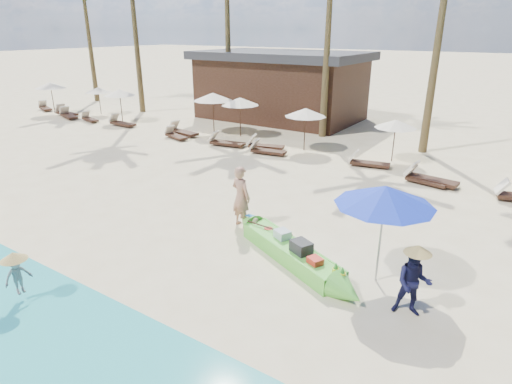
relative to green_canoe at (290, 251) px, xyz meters
The scene contains 28 objects.
ground 2.24m from the green_canoe, 146.58° to the right, with size 240.00×240.00×0.00m, color beige.
wet_sand_strip 6.50m from the green_canoe, 106.60° to the right, with size 240.00×4.50×0.01m, color tan.
green_canoe is the anchor object (origin of this frame).
tourist 2.58m from the green_canoe, 156.15° to the left, with size 0.69×0.45×1.89m, color #B1785F.
vendor_green 3.30m from the green_canoe, 10.53° to the right, with size 0.73×0.57×1.50m, color #121334.
vendor_yellow 6.34m from the green_canoe, 130.24° to the right, with size 0.58×0.33×0.90m, color gray.
blue_umbrella 2.94m from the green_canoe, ahead, with size 2.24×2.24×2.41m.
resort_parasol_0 25.76m from the green_canoe, 159.81° to the left, with size 2.13×2.13×2.19m.
lounger_0_left 27.50m from the green_canoe, 160.37° to the left, with size 1.87×1.10×0.61m.
lounger_0_right 24.34m from the green_canoe, 158.83° to the left, with size 2.01×0.73×0.67m.
resort_parasol_1 23.60m from the green_canoe, 153.58° to the left, with size 1.82×1.82×1.87m.
lounger_1_left 23.29m from the green_canoe, 159.02° to the left, with size 2.02×1.12×0.66m.
lounger_1_right 21.40m from the green_canoe, 156.71° to the left, with size 1.69×0.86×0.55m.
resort_parasol_2 20.27m from the green_canoe, 151.68° to the left, with size 2.01×2.01×2.07m.
lounger_2_left 18.89m from the green_canoe, 152.72° to the left, with size 1.92×0.62×0.65m.
resort_parasol_3 15.04m from the green_canoe, 136.27° to the left, with size 2.23×2.23×2.30m.
lounger_3_left 14.24m from the green_canoe, 145.37° to the left, with size 1.75×0.94×0.57m.
lounger_3_right 14.94m from the green_canoe, 143.34° to the left, with size 2.06×0.87×0.68m.
resort_parasol_4 13.97m from the green_canoe, 130.71° to the left, with size 2.09×2.09×2.15m.
lounger_4_left 11.88m from the green_canoe, 135.47° to the left, with size 1.97×0.91×0.64m.
lounger_4_right 11.00m from the green_canoe, 126.05° to the left, with size 1.92×1.05×0.63m.
resort_parasol_5 11.05m from the green_canoe, 115.53° to the left, with size 2.02×2.02×2.08m.
lounger_5_left 10.10m from the green_canoe, 125.71° to the left, with size 1.83×0.81×0.60m.
resort_parasol_6 10.45m from the green_canoe, 92.64° to the left, with size 1.85×1.85×1.91m.
lounger_6_left 9.02m from the green_canoe, 97.31° to the left, with size 1.82×0.86×0.59m.
lounger_6_right 8.11m from the green_canoe, 79.46° to the left, with size 1.70×0.78×0.55m.
lounger_7_left 8.29m from the green_canoe, 78.87° to the left, with size 2.06×0.87×0.68m.
pavilion_west 19.13m from the green_canoe, 121.19° to the left, with size 10.80×6.60×4.30m.
Camera 1 is at (6.51, -7.45, 5.63)m, focal length 30.00 mm.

